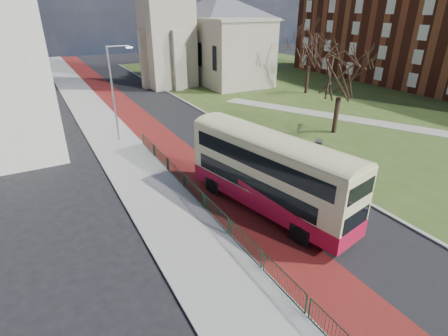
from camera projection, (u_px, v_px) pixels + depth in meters
ground at (285, 229)px, 18.92m from camera, size 160.00×160.00×0.00m
road_carriageway at (174, 125)px, 35.41m from camera, size 9.00×120.00×0.01m
bus_lane at (148, 129)px, 34.22m from camera, size 3.40×120.00×0.01m
pavement_west at (109, 135)px, 32.53m from camera, size 4.00×120.00×0.12m
kerb_west at (130, 131)px, 33.41m from camera, size 0.25×120.00×0.13m
kerb_east at (206, 113)px, 38.99m from camera, size 0.25×80.00×0.13m
grass_green at (336, 94)px, 47.75m from camera, size 40.00×80.00×0.04m
footpath at (380, 124)px, 35.60m from camera, size 18.84×32.82×0.03m
pedestrian_railing at (203, 201)px, 20.56m from camera, size 0.07×24.00×1.12m
brick_terrace at (425, 38)px, 49.46m from camera, size 10.30×44.30×13.50m
streetlamp at (114, 89)px, 29.31m from camera, size 2.13×0.18×8.00m
bus at (270, 170)px, 19.66m from camera, size 4.71×11.15×4.55m
winter_tree_near at (343, 68)px, 30.64m from camera, size 7.80×7.80×8.66m
winter_tree_far at (311, 45)px, 45.25m from camera, size 7.36×7.36×9.11m
litter_bin at (318, 146)px, 28.56m from camera, size 0.81×0.81×1.00m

